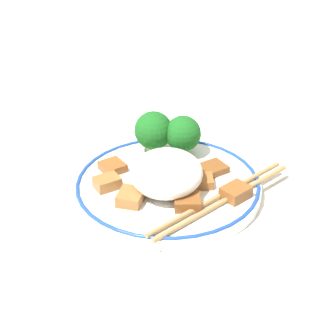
{
  "coord_description": "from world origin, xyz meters",
  "views": [
    {
      "loc": [
        0.07,
        -0.55,
        0.37
      ],
      "look_at": [
        0.0,
        0.0,
        0.03
      ],
      "focal_mm": 60.0,
      "sensor_mm": 36.0,
      "label": 1
    }
  ],
  "objects": [
    {
      "name": "ground_plane",
      "position": [
        0.0,
        0.0,
        0.0
      ],
      "size": [
        3.0,
        3.0,
        0.0
      ],
      "primitive_type": "plane",
      "color": "silver"
    },
    {
      "name": "plate",
      "position": [
        0.0,
        0.0,
        0.01
      ],
      "size": [
        0.22,
        0.22,
        0.02
      ],
      "color": "white",
      "rests_on": "ground_plane"
    },
    {
      "name": "rice_mound",
      "position": [
        0.0,
        -0.01,
        0.04
      ],
      "size": [
        0.08,
        0.09,
        0.04
      ],
      "color": "white",
      "rests_on": "plate"
    },
    {
      "name": "broccoli_back_left",
      "position": [
        0.01,
        0.07,
        0.04
      ],
      "size": [
        0.05,
        0.05,
        0.05
      ],
      "color": "#72AD4C",
      "rests_on": "plate"
    },
    {
      "name": "broccoli_back_center",
      "position": [
        -0.03,
        0.07,
        0.04
      ],
      "size": [
        0.05,
        0.05,
        0.06
      ],
      "color": "#72AD4C",
      "rests_on": "plate"
    },
    {
      "name": "meat_near_front",
      "position": [
        0.04,
        0.0,
        0.02
      ],
      "size": [
        0.03,
        0.03,
        0.01
      ],
      "color": "#995B28",
      "rests_on": "plate"
    },
    {
      "name": "meat_near_left",
      "position": [
        -0.07,
        -0.02,
        0.02
      ],
      "size": [
        0.04,
        0.04,
        0.01
      ],
      "color": "#9E6633",
      "rests_on": "plate"
    },
    {
      "name": "meat_near_right",
      "position": [
        0.03,
        -0.05,
        0.02
      ],
      "size": [
        0.03,
        0.03,
        0.01
      ],
      "color": "brown",
      "rests_on": "plate"
    },
    {
      "name": "meat_near_back",
      "position": [
        0.08,
        -0.02,
        0.02
      ],
      "size": [
        0.04,
        0.04,
        0.01
      ],
      "color": "brown",
      "rests_on": "plate"
    },
    {
      "name": "meat_on_rice_edge",
      "position": [
        0.05,
        0.03,
        0.02
      ],
      "size": [
        0.04,
        0.04,
        0.01
      ],
      "color": "brown",
      "rests_on": "plate"
    },
    {
      "name": "meat_mid_left",
      "position": [
        -0.07,
        0.02,
        0.02
      ],
      "size": [
        0.04,
        0.04,
        0.01
      ],
      "color": "brown",
      "rests_on": "plate"
    },
    {
      "name": "meat_mid_right",
      "position": [
        -0.04,
        -0.05,
        0.02
      ],
      "size": [
        0.03,
        0.03,
        0.01
      ],
      "color": "#9E6633",
      "rests_on": "plate"
    },
    {
      "name": "meat_far_scatter",
      "position": [
        -0.03,
        0.01,
        0.02
      ],
      "size": [
        0.04,
        0.04,
        0.01
      ],
      "color": "brown",
      "rests_on": "plate"
    },
    {
      "name": "chopsticks",
      "position": [
        0.06,
        -0.03,
        0.02
      ],
      "size": [
        0.15,
        0.17,
        0.01
      ],
      "color": "#AD8451",
      "rests_on": "plate"
    }
  ]
}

